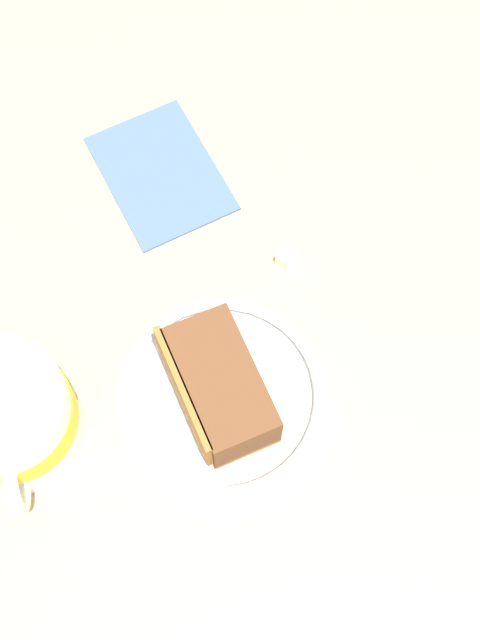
% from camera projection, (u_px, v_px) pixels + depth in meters
% --- Properties ---
extents(ground_plane, '(1.34, 1.34, 0.02)m').
position_uv_depth(ground_plane, '(248.00, 409.00, 0.71)').
color(ground_plane, tan).
extents(small_plate, '(0.17, 0.17, 0.02)m').
position_uv_depth(small_plate, '(222.00, 396.00, 0.69)').
color(small_plate, white).
rests_on(small_plate, ground_plane).
extents(cake_slice, '(0.10, 0.12, 0.05)m').
position_uv_depth(cake_slice, '(218.00, 387.00, 0.67)').
color(cake_slice, '#9E662D').
rests_on(cake_slice, small_plate).
extents(tea_mug, '(0.10, 0.13, 0.10)m').
position_uv_depth(tea_mug, '(11.00, 419.00, 0.64)').
color(tea_mug, white).
rests_on(tea_mug, ground_plane).
extents(folded_napkin, '(0.14, 0.16, 0.01)m').
position_uv_depth(folded_napkin, '(161.00, 173.00, 0.78)').
color(folded_napkin, slate).
rests_on(folded_napkin, ground_plane).
extents(sugar_cube, '(0.02, 0.02, 0.01)m').
position_uv_depth(sugar_cube, '(287.00, 258.00, 0.74)').
color(sugar_cube, white).
rests_on(sugar_cube, ground_plane).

